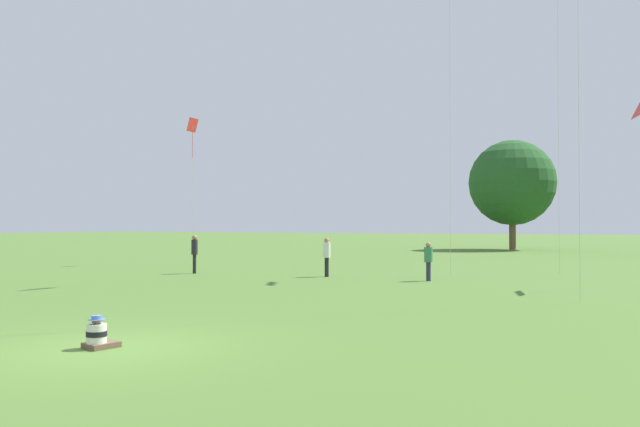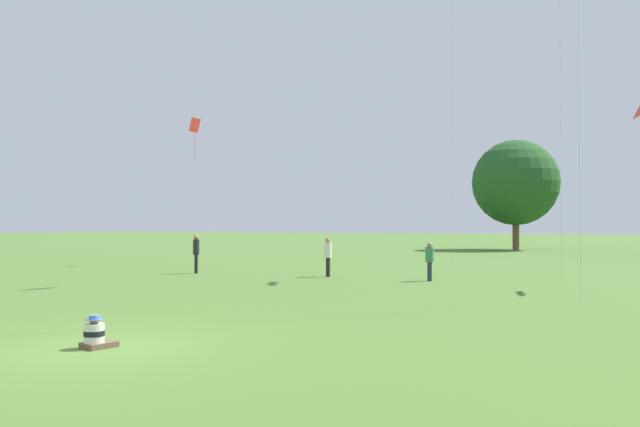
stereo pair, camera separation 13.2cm
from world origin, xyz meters
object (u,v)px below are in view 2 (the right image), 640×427
at_px(seated_toddler, 95,335).
at_px(distant_tree_3, 516,183).
at_px(person_standing_0, 328,253).
at_px(person_standing_2, 196,250).
at_px(kite_0, 195,131).
at_px(person_standing_1, 430,258).

height_order(seated_toddler, distant_tree_3, distant_tree_3).
relative_size(person_standing_0, distant_tree_3, 0.17).
relative_size(seated_toddler, person_standing_2, 0.36).
bearing_deg(person_standing_0, kite_0, -169.07).
height_order(kite_0, distant_tree_3, distant_tree_3).
distance_m(person_standing_0, kite_0, 13.42).
distance_m(seated_toddler, distant_tree_3, 49.66).
distance_m(seated_toddler, person_standing_0, 15.99).
relative_size(seated_toddler, person_standing_0, 0.37).
bearing_deg(person_standing_0, distant_tree_3, 120.42).
distance_m(person_standing_0, person_standing_1, 4.46).
height_order(person_standing_2, distant_tree_3, distant_tree_3).
bearing_deg(person_standing_2, distant_tree_3, 174.31).
bearing_deg(kite_0, seated_toddler, 78.46).
bearing_deg(person_standing_2, seated_toddler, 40.09).
bearing_deg(person_standing_2, kite_0, -133.25).
height_order(seated_toddler, person_standing_0, person_standing_0).
bearing_deg(person_standing_1, kite_0, -80.66).
relative_size(kite_0, distant_tree_3, 0.85).
height_order(seated_toddler, person_standing_2, person_standing_2).
bearing_deg(distant_tree_3, person_standing_1, -85.33).
xyz_separation_m(kite_0, distant_tree_3, (12.51, 29.21, -1.61)).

